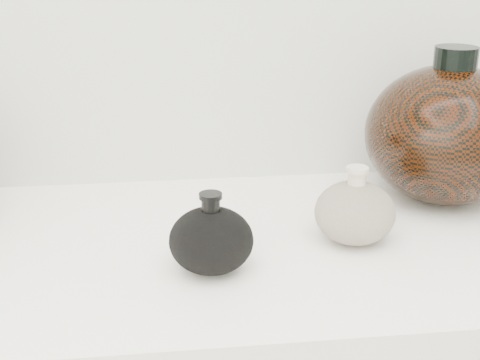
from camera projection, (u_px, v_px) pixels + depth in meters
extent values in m
cube|color=white|center=(239.00, 250.00, 0.93)|extent=(1.20, 0.50, 0.03)
ellipsoid|color=black|center=(211.00, 240.00, 0.83)|extent=(0.12, 0.12, 0.08)
cylinder|color=black|center=(211.00, 205.00, 0.81)|extent=(0.03, 0.03, 0.02)
cylinder|color=black|center=(211.00, 196.00, 0.81)|extent=(0.03, 0.03, 0.01)
ellipsoid|color=beige|center=(355.00, 213.00, 0.91)|extent=(0.13, 0.13, 0.09)
cylinder|color=beige|center=(357.00, 179.00, 0.89)|extent=(0.03, 0.03, 0.03)
cylinder|color=beige|center=(358.00, 169.00, 0.88)|extent=(0.04, 0.04, 0.01)
ellipsoid|color=black|center=(447.00, 135.00, 1.03)|extent=(0.30, 0.30, 0.21)
cylinder|color=black|center=(456.00, 60.00, 0.99)|extent=(0.08, 0.08, 0.04)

